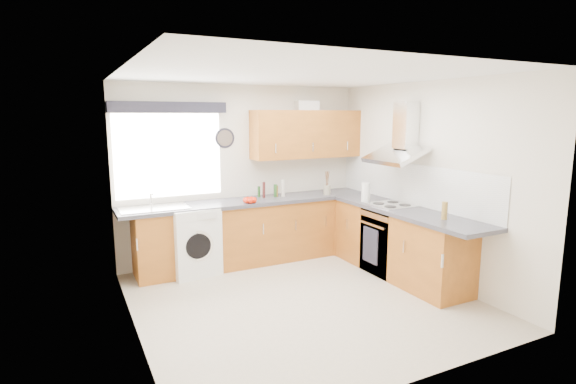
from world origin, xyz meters
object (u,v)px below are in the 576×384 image
upper_cabinets (307,134)px  washing_machine (192,240)px  extractor_hood (400,139)px  oven (390,241)px

upper_cabinets → washing_machine: (-1.82, -0.18, -1.35)m
washing_machine → upper_cabinets: bearing=-1.5°
extractor_hood → upper_cabinets: bearing=116.1°
washing_machine → extractor_hood: bearing=-31.9°
oven → washing_machine: 2.64m
extractor_hood → oven: bearing=180.0°
oven → extractor_hood: size_ratio=1.09×
oven → upper_cabinets: upper_cabinets is taller
extractor_hood → washing_machine: size_ratio=0.87×
upper_cabinets → washing_machine: upper_cabinets is taller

